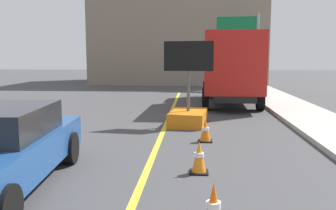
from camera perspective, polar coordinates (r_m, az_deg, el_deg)
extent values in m
cube|color=orange|center=(12.04, 3.15, -1.99)|extent=(1.31, 1.92, 0.45)
cylinder|color=#4C4C4C|center=(11.93, 3.18, 2.16)|extent=(0.10, 0.10, 1.30)
cube|color=black|center=(11.87, 3.22, 7.57)|extent=(1.60, 0.27, 0.95)
sphere|color=yellow|center=(11.86, 5.91, 7.55)|extent=(0.09, 0.09, 0.09)
sphere|color=yellow|center=(11.89, 4.45, 7.56)|extent=(0.09, 0.09, 0.09)
sphere|color=yellow|center=(11.93, 3.01, 7.58)|extent=(0.09, 0.09, 0.09)
sphere|color=yellow|center=(11.97, 1.58, 7.58)|extent=(0.09, 0.09, 0.09)
sphere|color=yellow|center=(12.00, 0.77, 8.45)|extent=(0.09, 0.09, 0.09)
sphere|color=yellow|center=(12.00, 0.77, 6.73)|extent=(0.09, 0.09, 0.09)
cube|color=black|center=(17.41, 9.54, 2.07)|extent=(1.85, 6.78, 0.25)
cube|color=silver|center=(19.76, 9.17, 5.85)|extent=(2.40, 1.96, 1.90)
cube|color=red|center=(16.31, 9.87, 6.53)|extent=(2.48, 4.65, 2.50)
cylinder|color=black|center=(19.67, 5.86, 2.40)|extent=(0.31, 0.91, 0.90)
cylinder|color=black|center=(19.79, 12.36, 2.29)|extent=(0.31, 0.91, 0.90)
cylinder|color=black|center=(15.38, 5.83, 0.94)|extent=(0.31, 0.91, 0.90)
cylinder|color=black|center=(15.54, 14.10, 0.81)|extent=(0.31, 0.91, 0.90)
cylinder|color=black|center=(5.18, -23.96, -14.68)|extent=(0.27, 0.67, 0.66)
cylinder|color=black|center=(7.98, -14.90, -6.46)|extent=(0.27, 0.67, 0.66)
cylinder|color=gray|center=(25.27, 13.66, 8.04)|extent=(0.18, 0.18, 5.00)
cube|color=#0F6033|center=(25.26, 10.55, 11.87)|extent=(2.60, 0.27, 1.30)
cube|color=white|center=(25.30, 10.55, 11.86)|extent=(1.81, 0.16, 0.18)
cube|color=gray|center=(31.48, 1.69, 10.79)|extent=(13.47, 8.41, 7.93)
cone|color=#EA5B0C|center=(4.83, 7.05, -15.44)|extent=(0.28, 0.28, 0.64)
cylinder|color=white|center=(4.81, 7.06, -15.09)|extent=(0.19, 0.19, 0.08)
cube|color=black|center=(7.22, 4.80, -10.33)|extent=(0.36, 0.36, 0.03)
cone|color=orange|center=(7.13, 4.83, -7.91)|extent=(0.28, 0.28, 0.60)
cylinder|color=white|center=(7.12, 4.84, -7.68)|extent=(0.19, 0.19, 0.08)
cube|color=black|center=(9.75, 5.79, -5.58)|extent=(0.36, 0.36, 0.03)
cone|color=orange|center=(9.68, 5.81, -3.86)|extent=(0.28, 0.28, 0.57)
cylinder|color=white|center=(9.68, 5.82, -3.69)|extent=(0.19, 0.19, 0.08)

